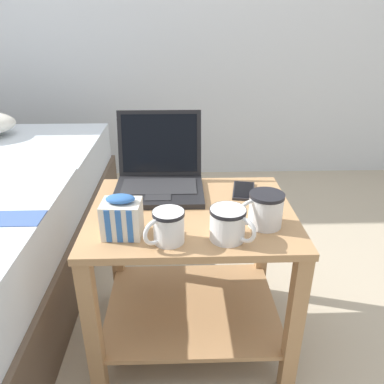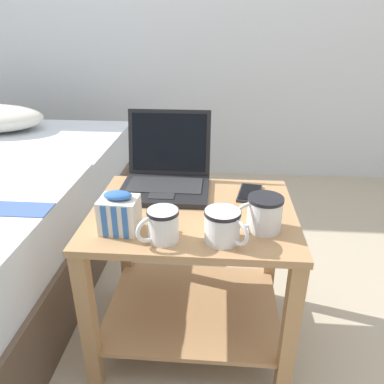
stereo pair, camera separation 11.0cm
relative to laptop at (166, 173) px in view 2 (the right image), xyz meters
name	(u,v)px [view 2 (the right image)]	position (x,y,z in m)	size (l,w,h in m)	color
ground_plane	(193,334)	(0.11, -0.17, -0.57)	(8.00, 8.00, 0.00)	tan
bedside_table	(193,259)	(0.11, -0.17, -0.24)	(0.64, 0.51, 0.52)	tan
laptop	(166,173)	(0.00, 0.00, 0.00)	(0.30, 0.30, 0.25)	black
mug_front_left	(162,224)	(0.04, -0.35, 0.00)	(0.11, 0.10, 0.09)	white
mug_front_right	(264,212)	(0.31, -0.27, 0.01)	(0.14, 0.10, 0.10)	white
mug_mid_center	(223,225)	(0.20, -0.34, 0.00)	(0.12, 0.11, 0.09)	white
snack_bag	(119,213)	(-0.09, -0.31, 0.00)	(0.11, 0.09, 0.12)	silver
cell_phone	(250,193)	(0.29, -0.04, -0.05)	(0.10, 0.15, 0.01)	black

